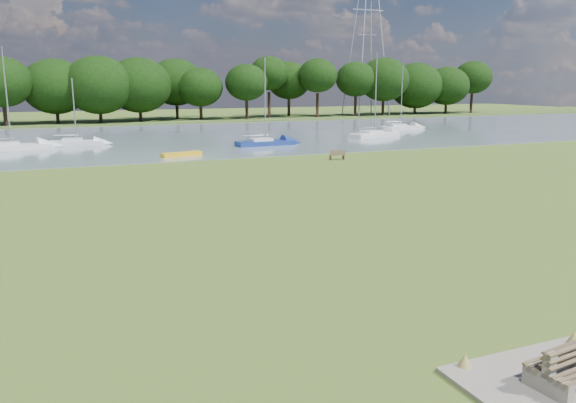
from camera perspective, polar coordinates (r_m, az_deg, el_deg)
name	(u,v)px	position (r m, az deg, el deg)	size (l,w,h in m)	color
ground	(295,227)	(24.04, 0.75, -2.64)	(220.00, 220.00, 0.00)	olive
river	(144,139)	(64.30, -14.42, 6.20)	(220.00, 40.00, 0.10)	slate
far_bank	(115,122)	(93.99, -17.19, 7.76)	(220.00, 20.00, 0.40)	#4C6626
concrete_pad	(570,386)	(13.27, 26.72, -16.38)	(4.20, 3.20, 0.10)	gray
bench_pair	(572,366)	(13.08, 26.90, -14.69)	(1.86, 1.22, 0.94)	gray
riverbank_bench	(337,155)	(45.19, 5.04, 4.73)	(1.32, 0.56, 0.79)	brown
kayak	(182,154)	(47.73, -10.75, 4.74)	(3.42, 0.80, 0.34)	gold
pylon	(368,9)	(106.77, 8.14, 18.79)	(6.33, 4.44, 30.38)	#AAACB0
tree_line	(123,79)	(89.95, -16.40, 11.84)	(145.57, 9.08, 10.99)	black
sailboat_1	(76,141)	(59.00, -20.74, 5.77)	(5.30, 2.54, 6.45)	silver
sailboat_2	(400,126)	(75.44, 11.31, 7.52)	(5.95, 1.77, 8.24)	silver
sailboat_3	(374,133)	(64.61, 8.75, 6.91)	(6.98, 3.87, 9.24)	silver
sailboat_4	(265,141)	(55.08, -2.37, 6.16)	(6.00, 2.09, 8.37)	navy
sailboat_5	(11,145)	(57.10, -26.35, 5.16)	(6.92, 3.02, 9.16)	silver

